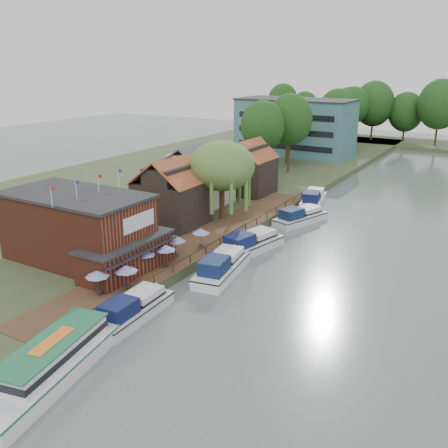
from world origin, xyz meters
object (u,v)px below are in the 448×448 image
Objects in this scene: cottage_a at (171,192)px; umbrella_3 at (166,256)px; cottage_c at (249,167)px; cruiser_1 at (222,264)px; umbrella_4 at (176,247)px; umbrella_0 at (98,283)px; hotel_block at (295,127)px; cottage_b at (196,175)px; tour_boat at (48,363)px; swan at (104,345)px; umbrella_2 at (144,261)px; cruiser_3 at (300,215)px; umbrella_5 at (201,239)px; cruiser_0 at (133,306)px; cruiser_2 at (251,241)px; willow at (222,181)px; umbrella_1 at (126,278)px; pub at (91,230)px.

cottage_a reaches higher than umbrella_3.
cruiser_1 is at bearing -66.99° from cottage_c.
umbrella_4 is at bearing -51.69° from cottage_a.
umbrella_3 is at bearing 81.80° from umbrella_0.
hotel_block is 46.21m from cottage_b.
tour_boat reaches higher than swan.
cottage_c is at bearing 100.45° from umbrella_2.
umbrella_0 is 5.40× the size of swan.
cottage_b is at bearing 120.58° from cruiser_1.
umbrella_4 is at bearing -86.58° from cruiser_3.
cottage_b is 19.84m from umbrella_5.
umbrella_2 reaches higher than tour_boat.
swan is at bearing -64.27° from cottage_a.
cruiser_0 is (14.04, -30.53, -4.06)m from cottage_b.
cruiser_2 is at bearing -6.30° from cottage_a.
cruiser_1 is 23.93× the size of swan.
cottage_c is (1.00, 19.00, 0.00)m from cottage_a.
willow is 17.95m from umbrella_3.
cottage_a is 3.62× the size of umbrella_0.
willow is at bearing 48.01° from cottage_a.
cottage_c is 14.62m from cruiser_3.
swan is (5.05, -11.03, -2.07)m from umbrella_2.
umbrella_0 is at bearing -71.13° from cottage_a.
umbrella_0 is 1.00× the size of umbrella_5.
cottage_b is 4.04× the size of umbrella_3.
cottage_b is 32.12m from umbrella_0.
umbrella_0 and umbrella_5 have the same top height.
umbrella_1 is at bearing -68.09° from cottage_b.
umbrella_2 reaches higher than swan.
umbrella_5 is at bearing 50.69° from pub.
cruiser_3 is (0.77, 13.00, -0.09)m from cruiser_2.
umbrella_4 reaches higher than tour_boat.
willow is at bearing 111.59° from cruiser_1.
pub is 2.35× the size of cottage_c.
umbrella_1 is at bearing -91.10° from cruiser_2.
umbrella_0 is 4.22m from cruiser_0.
umbrella_2 is at bearing 118.62° from cruiser_0.
cottage_c reaches higher than cruiser_0.
cottage_a is at bearing 114.62° from umbrella_1.
cottage_c is 3.58× the size of umbrella_5.
hotel_block is at bearing 132.21° from cruiser_3.
cottage_c is 39.95m from umbrella_0.
cottage_b reaches higher than pub.
umbrella_1 is 0.18× the size of tour_boat.
umbrella_2 is 0.23× the size of cruiser_1.
cottage_a is 28.52m from swan.
umbrella_2 is 13.90m from cruiser_2.
hotel_block is 64.04m from umbrella_5.
cottage_b is 16.56m from cruiser_3.
pub is 11.97m from cruiser_0.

